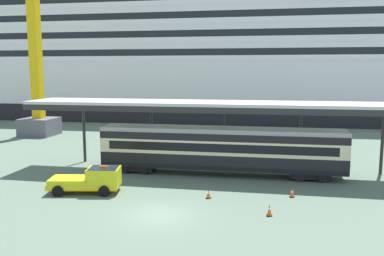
# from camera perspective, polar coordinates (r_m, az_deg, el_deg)

# --- Properties ---
(ground_plane) EXTENTS (400.00, 400.00, 0.00)m
(ground_plane) POSITION_cam_1_polar(r_m,az_deg,el_deg) (25.86, -4.79, -12.20)
(ground_plane) COLOR #576B5A
(cruise_ship) EXTENTS (163.71, 24.13, 38.12)m
(cruise_ship) POSITION_cam_1_polar(r_m,az_deg,el_deg) (79.18, -3.36, 10.94)
(cruise_ship) COLOR black
(cruise_ship) RESTS_ON ground
(platform_canopy) EXTENTS (34.48, 5.04, 6.30)m
(platform_canopy) POSITION_cam_1_polar(r_m,az_deg,el_deg) (34.60, 4.22, 3.21)
(platform_canopy) COLOR silver
(platform_canopy) RESTS_ON ground
(train_carriage) EXTENTS (20.84, 2.81, 4.11)m
(train_carriage) POSITION_cam_1_polar(r_m,az_deg,el_deg) (34.68, 4.08, -2.95)
(train_carriage) COLOR black
(train_carriage) RESTS_ON ground
(service_truck) EXTENTS (5.47, 2.92, 2.02)m
(service_truck) POSITION_cam_1_polar(r_m,az_deg,el_deg) (30.83, -14.12, -7.11)
(service_truck) COLOR yellow
(service_truck) RESTS_ON ground
(traffic_cone_near) EXTENTS (0.36, 0.36, 0.69)m
(traffic_cone_near) POSITION_cam_1_polar(r_m,az_deg,el_deg) (29.88, 14.07, -8.90)
(traffic_cone_near) COLOR black
(traffic_cone_near) RESTS_ON ground
(traffic_cone_mid) EXTENTS (0.36, 0.36, 0.76)m
(traffic_cone_mid) POSITION_cam_1_polar(r_m,az_deg,el_deg) (25.93, 10.97, -11.40)
(traffic_cone_mid) COLOR black
(traffic_cone_mid) RESTS_ON ground
(traffic_cone_far) EXTENTS (0.36, 0.36, 0.67)m
(traffic_cone_far) POSITION_cam_1_polar(r_m,az_deg,el_deg) (28.80, 2.35, -9.33)
(traffic_cone_far) COLOR black
(traffic_cone_far) RESTS_ON ground
(dockside_crane) EXTENTS (12.53, 4.40, 54.28)m
(dockside_crane) POSITION_cam_1_polar(r_m,az_deg,el_deg) (59.50, -21.31, 15.23)
(dockside_crane) COLOR #595960
(dockside_crane) RESTS_ON ground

